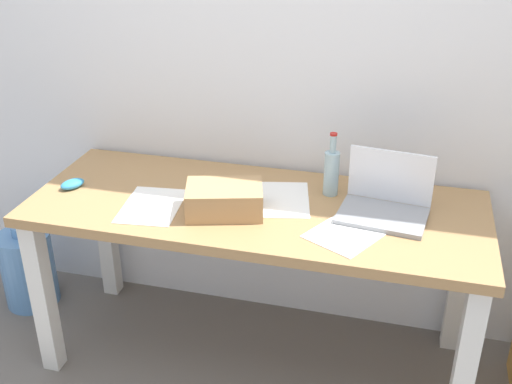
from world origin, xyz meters
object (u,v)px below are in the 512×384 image
object	(u,v)px
computer_mouse	(72,184)
water_cooler_jug	(28,268)
desk	(256,228)
laptop_right	(385,202)
cardboard_box	(224,199)
beer_bottle	(331,171)

from	to	relation	value
computer_mouse	water_cooler_jug	xyz separation A→B (m)	(-0.40, 0.15, -0.56)
computer_mouse	water_cooler_jug	distance (m)	0.70
desk	laptop_right	world-z (taller)	laptop_right
computer_mouse	cardboard_box	world-z (taller)	cardboard_box
laptop_right	water_cooler_jug	world-z (taller)	laptop_right
laptop_right	water_cooler_jug	distance (m)	1.71
desk	computer_mouse	size ratio (longest dim) A/B	17.19
computer_mouse	water_cooler_jug	world-z (taller)	computer_mouse
beer_bottle	computer_mouse	world-z (taller)	beer_bottle
laptop_right	beer_bottle	size ratio (longest dim) A/B	1.33
laptop_right	cardboard_box	bearing A→B (deg)	-166.55
desk	laptop_right	size ratio (longest dim) A/B	5.11
laptop_right	computer_mouse	xyz separation A→B (m)	(-1.21, -0.09, -0.03)
laptop_right	water_cooler_jug	bearing A→B (deg)	177.99
water_cooler_jug	laptop_right	bearing A→B (deg)	-2.01
desk	computer_mouse	bearing A→B (deg)	-176.16
beer_bottle	water_cooler_jug	distance (m)	1.53
desk	cardboard_box	distance (m)	0.20
beer_bottle	laptop_right	bearing A→B (deg)	-27.19
desk	laptop_right	distance (m)	0.50
beer_bottle	water_cooler_jug	bearing A→B (deg)	-177.79
cardboard_box	desk	bearing A→B (deg)	44.07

